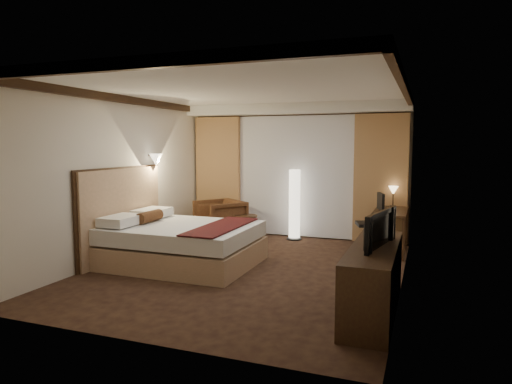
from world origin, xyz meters
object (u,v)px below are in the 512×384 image
at_px(armchair, 220,217).
at_px(desk, 390,231).
at_px(television, 372,221).
at_px(bed, 183,244).
at_px(side_table, 245,228).
at_px(dresser, 374,279).
at_px(office_chair, 369,222).
at_px(floor_lamp, 294,204).

distance_m(armchair, desk, 3.31).
bearing_deg(television, bed, 82.00).
distance_m(side_table, dresser, 4.10).
bearing_deg(office_chair, dresser, -100.41).
bearing_deg(dresser, television, 180.00).
height_order(bed, television, television).
height_order(side_table, television, television).
bearing_deg(desk, bed, -146.21).
distance_m(bed, office_chair, 3.31).
xyz_separation_m(desk, dresser, (0.05, -3.09, 0.01)).
xyz_separation_m(desk, television, (0.02, -3.09, 0.68)).
relative_size(bed, television, 2.28).
relative_size(armchair, floor_lamp, 0.61).
relative_size(armchair, office_chair, 0.82).
distance_m(office_chair, dresser, 3.07).
xyz_separation_m(side_table, dresser, (2.77, -3.01, 0.12)).
bearing_deg(armchair, office_chair, 35.81).
relative_size(floor_lamp, television, 1.44).
bearing_deg(bed, television, -19.47).
distance_m(armchair, office_chair, 2.95).
bearing_deg(armchair, television, -6.00).
distance_m(armchair, television, 4.59).
height_order(bed, side_table, bed).
distance_m(floor_lamp, dresser, 4.03).
bearing_deg(side_table, desk, 1.70).
bearing_deg(desk, office_chair, -172.12).
bearing_deg(dresser, side_table, 132.65).
height_order(bed, floor_lamp, floor_lamp).
bearing_deg(side_table, television, -47.67).
xyz_separation_m(office_chair, dresser, (0.41, -3.04, -0.14)).
xyz_separation_m(office_chair, television, (0.38, -3.04, 0.53)).
height_order(office_chair, television, television).
bearing_deg(side_table, dresser, -47.35).
bearing_deg(dresser, floor_lamp, 118.64).
height_order(armchair, dresser, armchair).
height_order(armchair, television, television).
height_order(bed, armchair, armchair).
bearing_deg(armchair, desk, 36.79).
bearing_deg(television, armchair, 58.56).
bearing_deg(armchair, dresser, -5.74).
relative_size(armchair, side_table, 1.66).
height_order(floor_lamp, desk, floor_lamp).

